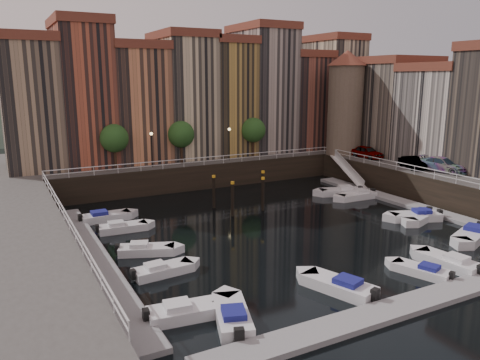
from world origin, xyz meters
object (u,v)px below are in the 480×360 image
boat_left_1 (162,270)px  car_b (412,164)px  gangway (348,170)px  mooring_pilings (243,193)px  corner_tower (345,101)px  boat_left_0 (186,312)px  car_c (443,166)px  boat_left_2 (145,250)px  car_a (367,153)px

boat_left_1 → car_b: 33.83m
gangway → mooring_pilings: size_ratio=1.37×
corner_tower → boat_left_1: bearing=-148.3°
corner_tower → gangway: 9.86m
corner_tower → boat_left_1: corner_tower is taller
boat_left_0 → corner_tower: bearing=45.3°
corner_tower → car_c: bearing=-84.1°
boat_left_0 → mooring_pilings: bearing=60.4°
boat_left_0 → car_b: bearing=30.2°
boat_left_0 → boat_left_1: size_ratio=1.11×
mooring_pilings → car_c: 22.54m
mooring_pilings → car_c: car_c is taller
mooring_pilings → boat_left_0: bearing=-126.4°
gangway → car_b: car_b is taller
boat_left_2 → corner_tower: bearing=47.8°
boat_left_1 → car_b: bearing=9.1°
car_c → boat_left_0: bearing=-170.6°
gangway → mooring_pilings: (-16.96, -3.72, -0.27)m
mooring_pilings → car_c: size_ratio=1.11×
corner_tower → boat_left_2: corner_tower is taller
gangway → car_c: (4.45, -10.43, 1.88)m
car_c → boat_left_2: bearing=172.7°
boat_left_1 → car_a: (33.05, 15.95, 3.46)m
boat_left_1 → car_b: (32.67, 8.14, 3.34)m
mooring_pilings → boat_left_0: 22.73m
boat_left_2 → boat_left_1: bearing=-70.0°
corner_tower → boat_left_0: 43.69m
boat_left_1 → boat_left_2: (0.13, 4.32, 0.01)m
car_a → boat_left_0: bearing=-147.6°
boat_left_2 → boat_left_0: bearing=-72.5°
boat_left_1 → boat_left_0: bearing=-101.0°
mooring_pilings → gangway: bearing=12.4°
gangway → boat_left_2: size_ratio=1.84×
car_a → car_b: car_a is taller
boat_left_0 → boat_left_1: bearing=90.7°
gangway → boat_left_1: size_ratio=1.87×
boat_left_1 → car_a: car_a is taller
mooring_pilings → car_b: 20.33m
car_b → boat_left_2: bearing=-155.3°
boat_left_0 → boat_left_1: (0.67, 6.31, -0.04)m
mooring_pilings → car_b: car_b is taller
boat_left_2 → gangway: bearing=42.7°
gangway → boat_left_2: bearing=-159.0°
corner_tower → gangway: (-2.90, -4.50, -8.28)m
mooring_pilings → car_a: size_ratio=1.29×
corner_tower → boat_left_1: (-32.66, -20.17, -9.85)m
boat_left_2 → car_c: (34.08, 0.93, 3.45)m
car_a → gangway: bearing=-176.1°
boat_left_0 → gangway: bearing=42.6°
gangway → car_b: (2.91, -7.53, 1.76)m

